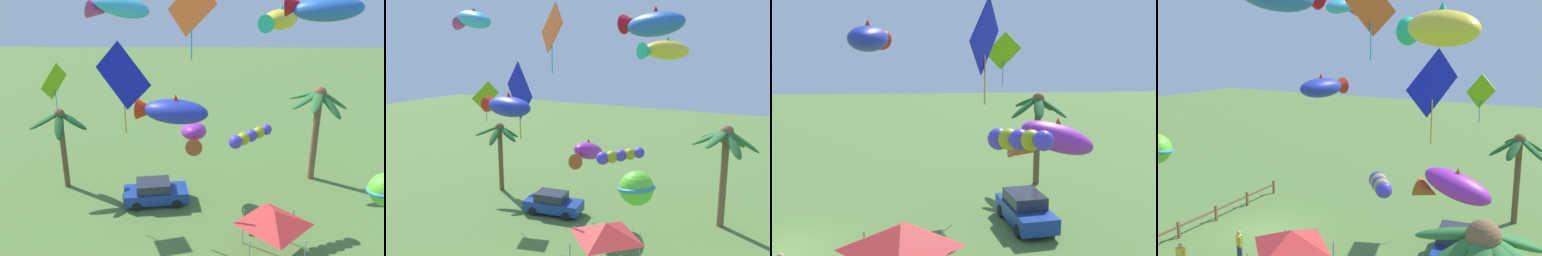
% 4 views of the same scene
% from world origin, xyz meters
% --- Properties ---
extents(palm_tree_0, '(4.09, 4.10, 6.59)m').
position_xyz_m(palm_tree_0, '(8.52, 13.65, 5.09)').
color(palm_tree_0, brown).
rests_on(palm_tree_0, ground).
extents(palm_tree_1, '(3.64, 3.48, 5.47)m').
position_xyz_m(palm_tree_1, '(-7.98, 12.28, 4.17)').
color(palm_tree_1, brown).
rests_on(palm_tree_1, ground).
extents(parked_car_0, '(4.10, 2.23, 1.51)m').
position_xyz_m(parked_car_0, '(-1.89, 10.27, 0.75)').
color(parked_car_0, navy).
rests_on(parked_car_0, ground).
extents(festival_tent, '(2.86, 2.86, 2.85)m').
position_xyz_m(festival_tent, '(4.42, 4.98, 2.47)').
color(festival_tent, '#9E9EA3').
rests_on(festival_tent, ground).
extents(kite_fish_0, '(3.52, 2.31, 1.42)m').
position_xyz_m(kite_fish_0, '(6.00, 6.06, 12.24)').
color(kite_fish_0, blue).
extents(kite_ball_1, '(1.81, 1.81, 1.18)m').
position_xyz_m(kite_ball_1, '(7.39, 0.72, 6.53)').
color(kite_ball_1, '#61DB2F').
extents(kite_diamond_2, '(0.93, 1.88, 2.88)m').
position_xyz_m(kite_diamond_2, '(-7.26, 10.05, 7.84)').
color(kite_diamond_2, '#78C210').
extents(kite_fish_3, '(2.65, 1.47, 1.21)m').
position_xyz_m(kite_fish_3, '(-2.32, 3.73, 12.53)').
color(kite_fish_3, '#39B2DB').
extents(kite_tube_4, '(2.46, 1.74, 0.99)m').
position_xyz_m(kite_tube_4, '(3.50, 8.67, 5.20)').
color(kite_tube_4, '#493BE3').
extents(kite_diamond_5, '(2.20, 1.50, 3.65)m').
position_xyz_m(kite_diamond_5, '(0.40, 6.69, 12.17)').
color(kite_diamond_5, orange).
extents(kite_fish_6, '(3.15, 1.87, 1.22)m').
position_xyz_m(kite_fish_6, '(-0.38, 3.70, 8.43)').
color(kite_fish_6, '#2433B3').
extents(kite_fish_7, '(2.98, 3.46, 1.41)m').
position_xyz_m(kite_fish_7, '(5.16, 11.27, 11.07)').
color(kite_fish_7, yellow).
extents(kite_diamond_8, '(3.10, 1.74, 4.89)m').
position_xyz_m(kite_diamond_8, '(-3.15, 8.50, 8.53)').
color(kite_diamond_8, '#121ABF').
extents(kite_fish_9, '(1.54, 3.59, 2.00)m').
position_xyz_m(kite_fish_9, '(0.48, 10.73, 4.55)').
color(kite_fish_9, purple).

